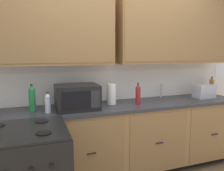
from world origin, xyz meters
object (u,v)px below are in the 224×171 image
at_px(toaster, 204,91).
at_px(bottle_green, 32,98).
at_px(bottle_clear, 48,103).
at_px(paper_towel_roll, 111,94).
at_px(bottle_red, 138,94).
at_px(bottle_amber, 211,86).
at_px(microwave, 77,97).

height_order(toaster, bottle_green, bottle_green).
bearing_deg(bottle_clear, paper_towel_roll, 11.85).
relative_size(paper_towel_roll, bottle_green, 0.86).
height_order(bottle_green, bottle_red, bottle_green).
height_order(paper_towel_roll, bottle_green, bottle_green).
bearing_deg(bottle_amber, bottle_red, -170.90).
distance_m(bottle_green, bottle_clear, 0.20).
distance_m(toaster, bottle_clear, 2.17).
distance_m(toaster, bottle_amber, 0.34).
xyz_separation_m(paper_towel_roll, bottle_green, (-0.94, -0.04, 0.02)).
xyz_separation_m(toaster, bottle_red, (-1.08, -0.05, 0.04)).
height_order(bottle_clear, bottle_amber, bottle_amber).
relative_size(bottle_amber, bottle_red, 1.03).
xyz_separation_m(microwave, bottle_clear, (-0.33, -0.06, -0.03)).
bearing_deg(microwave, paper_towel_roll, 13.05).
relative_size(toaster, bottle_clear, 1.24).
bearing_deg(toaster, bottle_red, -177.35).
distance_m(paper_towel_roll, bottle_red, 0.33).
distance_m(bottle_clear, bottle_red, 1.09).
distance_m(paper_towel_roll, bottle_clear, 0.80).
relative_size(bottle_clear, bottle_red, 0.84).
relative_size(microwave, bottle_green, 1.58).
distance_m(bottle_green, bottle_amber, 2.62).
xyz_separation_m(toaster, bottle_clear, (-2.17, -0.09, 0.02)).
bearing_deg(toaster, bottle_amber, 30.22).
bearing_deg(toaster, bottle_green, 179.23).
bearing_deg(toaster, bottle_clear, -177.59).
bearing_deg(microwave, toaster, 1.01).
distance_m(paper_towel_roll, bottle_green, 0.94).
height_order(microwave, bottle_green, bottle_green).
height_order(toaster, bottle_red, bottle_red).
relative_size(bottle_green, bottle_amber, 1.10).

